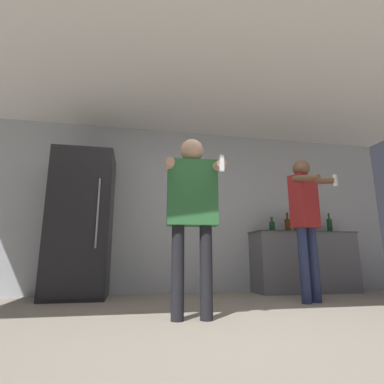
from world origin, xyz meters
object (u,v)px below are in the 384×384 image
at_px(bottle_green_wine, 272,226).
at_px(person_man_side, 306,214).
at_px(bottle_amber_bourbon, 296,224).
at_px(bottle_brown_liquor, 330,225).
at_px(bottle_clear_vodka, 308,226).
at_px(refrigerator, 81,223).
at_px(person_woman_foreground, 192,203).
at_px(bottle_short_whiskey, 288,225).

xyz_separation_m(bottle_green_wine, person_man_side, (-0.05, -1.04, 0.04)).
xyz_separation_m(bottle_amber_bourbon, bottle_brown_liquor, (0.59, 0.00, -0.02)).
bearing_deg(bottle_brown_liquor, bottle_clear_vodka, 180.00).
height_order(refrigerator, bottle_amber_bourbon, refrigerator).
xyz_separation_m(bottle_clear_vodka, person_man_side, (-0.67, -1.04, 0.02)).
relative_size(refrigerator, bottle_clear_vodka, 6.61).
bearing_deg(bottle_brown_liquor, bottle_amber_bourbon, 180.00).
distance_m(refrigerator, person_man_side, 2.92).
distance_m(bottle_green_wine, person_woman_foreground, 2.37).
height_order(bottle_brown_liquor, person_woman_foreground, person_woman_foreground).
distance_m(bottle_clear_vodka, person_man_side, 1.24).
relative_size(bottle_short_whiskey, bottle_green_wine, 1.22).
xyz_separation_m(bottle_brown_liquor, person_man_side, (-1.06, -1.04, 0.01)).
distance_m(bottle_green_wine, person_man_side, 1.04).
bearing_deg(bottle_amber_bourbon, bottle_short_whiskey, 180.00).
xyz_separation_m(bottle_short_whiskey, person_man_side, (-0.32, -1.04, 0.02)).
bearing_deg(refrigerator, bottle_clear_vodka, 2.47).
relative_size(refrigerator, bottle_brown_liquor, 5.87).
bearing_deg(person_woman_foreground, bottle_short_whiskey, 42.73).
bearing_deg(bottle_short_whiskey, bottle_clear_vodka, 0.00).
distance_m(bottle_amber_bourbon, bottle_clear_vodka, 0.20).
bearing_deg(person_woman_foreground, refrigerator, 127.30).
bearing_deg(person_man_side, refrigerator, 162.21).
relative_size(bottle_green_wine, person_woman_foreground, 0.16).
xyz_separation_m(bottle_brown_liquor, bottle_short_whiskey, (-0.74, 0.00, -0.01)).
bearing_deg(bottle_green_wine, bottle_brown_liquor, 0.00).
height_order(bottle_green_wine, person_man_side, person_man_side).
relative_size(bottle_clear_vodka, person_man_side, 0.17).
relative_size(bottle_amber_bourbon, bottle_brown_liquor, 1.00).
bearing_deg(bottle_brown_liquor, refrigerator, -177.78).
relative_size(refrigerator, person_man_side, 1.12).
distance_m(bottle_brown_liquor, bottle_green_wine, 1.01).
bearing_deg(person_man_side, bottle_green_wine, 87.24).
height_order(bottle_brown_liquor, bottle_green_wine, bottle_brown_liquor).
xyz_separation_m(bottle_amber_bourbon, bottle_green_wine, (-0.42, 0.00, -0.04)).
bearing_deg(bottle_clear_vodka, bottle_green_wine, -180.00).
bearing_deg(bottle_green_wine, bottle_clear_vodka, 0.00).
bearing_deg(refrigerator, bottle_short_whiskey, 2.75).
xyz_separation_m(bottle_clear_vodka, person_woman_foreground, (-2.23, -1.74, -0.02)).
relative_size(bottle_clear_vodka, person_woman_foreground, 0.18).
distance_m(bottle_amber_bourbon, bottle_short_whiskey, 0.15).
bearing_deg(bottle_short_whiskey, person_man_side, -107.15).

